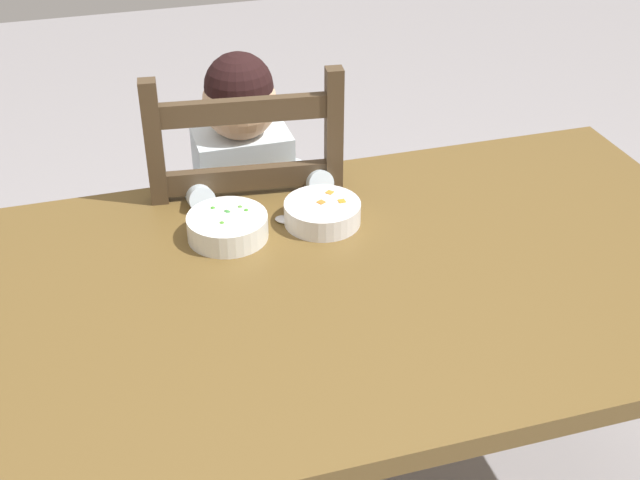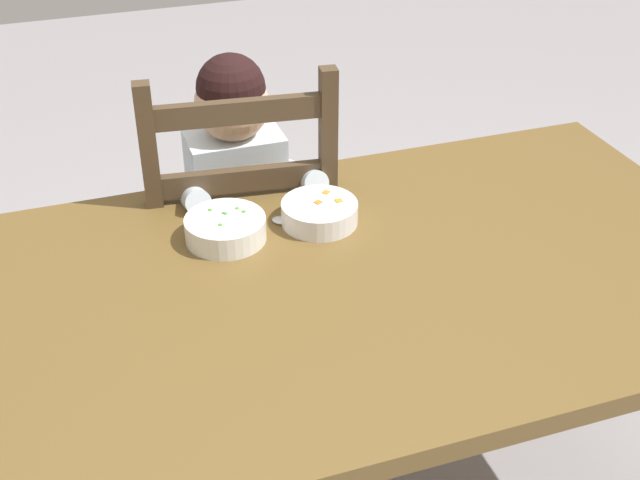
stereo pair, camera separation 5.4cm
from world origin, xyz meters
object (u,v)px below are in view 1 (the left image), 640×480
dining_chair (247,250)px  spoon (294,221)px  child_figure (247,190)px  bowl_of_carrots (322,212)px  dining_table (355,311)px  bowl_of_peas (228,226)px

dining_chair → spoon: size_ratio=7.89×
child_figure → bowl_of_carrots: (0.10, -0.29, 0.09)m
dining_chair → bowl_of_carrots: dining_chair is taller
dining_table → bowl_of_peas: (-0.20, 0.20, 0.11)m
bowl_of_peas → dining_chair: bearing=72.7°
dining_table → dining_chair: dining_chair is taller
dining_chair → dining_table: bearing=-77.3°
dining_chair → child_figure: bearing=-42.0°
spoon → dining_table: bearing=-73.3°
dining_table → child_figure: bearing=102.2°
child_figure → bowl_of_carrots: 0.32m
bowl_of_peas → spoon: (0.14, 0.01, -0.02)m
dining_table → spoon: size_ratio=12.46×
dining_table → child_figure: child_figure is taller
child_figure → bowl_of_peas: size_ratio=5.97×
bowl_of_carrots → child_figure: bearing=108.8°
bowl_of_peas → bowl_of_carrots: size_ratio=1.03×
dining_chair → bowl_of_peas: 0.41m
dining_chair → child_figure: 0.17m
dining_table → bowl_of_peas: bowl_of_peas is taller
bowl_of_peas → bowl_of_carrots: bearing=-0.0°
bowl_of_peas → spoon: 0.14m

